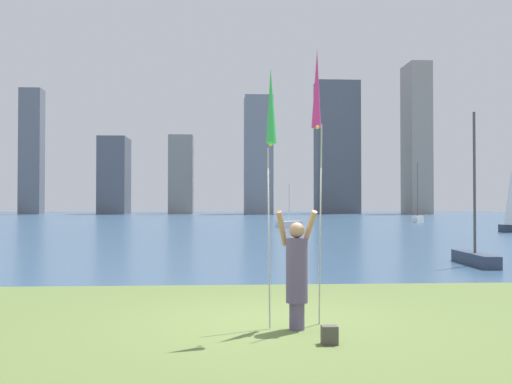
% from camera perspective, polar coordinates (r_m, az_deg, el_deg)
% --- Properties ---
extents(ground, '(120.00, 138.00, 0.12)m').
position_cam_1_polar(ground, '(60.37, -2.64, -2.98)').
color(ground, '#5B7038').
extents(person, '(0.67, 0.50, 1.84)m').
position_cam_1_polar(person, '(8.91, 4.07, -7.82)').
color(person, '#594C72').
rests_on(person, ground).
extents(kite_flag_left, '(0.16, 0.75, 4.01)m').
position_cam_1_polar(kite_flag_left, '(8.76, 1.50, 7.96)').
color(kite_flag_left, '#B2B2B7').
rests_on(kite_flag_left, ground).
extents(kite_flag_right, '(0.16, 0.62, 4.49)m').
position_cam_1_polar(kite_flag_right, '(9.62, 6.08, 9.54)').
color(kite_flag_right, '#B2B2B7').
rests_on(kite_flag_right, ground).
extents(bag, '(0.22, 0.16, 0.25)m').
position_cam_1_polar(bag, '(8.18, 7.32, -13.94)').
color(bag, '#4C4742').
rests_on(bag, ground).
extents(sailboat_0, '(1.49, 1.91, 5.87)m').
position_cam_1_polar(sailboat_0, '(41.33, 24.09, -0.93)').
color(sailboat_0, '#333D51').
rests_on(sailboat_0, ground).
extents(sailboat_2, '(2.30, 1.76, 3.49)m').
position_cam_1_polar(sailboat_2, '(45.93, 3.32, -3.18)').
color(sailboat_2, silver).
rests_on(sailboat_2, ground).
extents(sailboat_6, '(0.66, 2.79, 4.80)m').
position_cam_1_polar(sailboat_6, '(19.23, 20.95, -5.87)').
color(sailboat_6, '#333D51').
rests_on(sailboat_6, ground).
extents(sailboat_7, '(1.55, 1.65, 6.03)m').
position_cam_1_polar(sailboat_7, '(59.46, 15.79, -2.52)').
color(sailboat_7, white).
rests_on(sailboat_7, ground).
extents(skyline_tower_0, '(3.60, 3.01, 21.46)m').
position_cam_1_polar(skyline_tower_0, '(105.49, -21.42, 3.78)').
color(skyline_tower_0, slate).
rests_on(skyline_tower_0, ground).
extents(skyline_tower_1, '(4.67, 7.02, 13.15)m').
position_cam_1_polar(skyline_tower_1, '(101.64, -13.91, 1.57)').
color(skyline_tower_1, '#565B66').
rests_on(skyline_tower_1, ground).
extents(skyline_tower_2, '(4.22, 5.23, 13.72)m').
position_cam_1_polar(skyline_tower_2, '(101.88, -7.44, 1.70)').
color(skyline_tower_2, gray).
rests_on(skyline_tower_2, ground).
extents(skyline_tower_3, '(4.74, 6.30, 20.12)m').
position_cam_1_polar(skyline_tower_3, '(98.94, 0.22, 3.63)').
color(skyline_tower_3, gray).
rests_on(skyline_tower_3, ground).
extents(skyline_tower_4, '(7.76, 4.62, 23.76)m').
position_cam_1_polar(skyline_tower_4, '(104.65, 8.05, 4.39)').
color(skyline_tower_4, '#565B66').
rests_on(skyline_tower_4, ground).
extents(skyline_tower_5, '(3.68, 6.34, 26.06)m').
position_cam_1_polar(skyline_tower_5, '(103.88, 15.67, 5.09)').
color(skyline_tower_5, gray).
rests_on(skyline_tower_5, ground).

